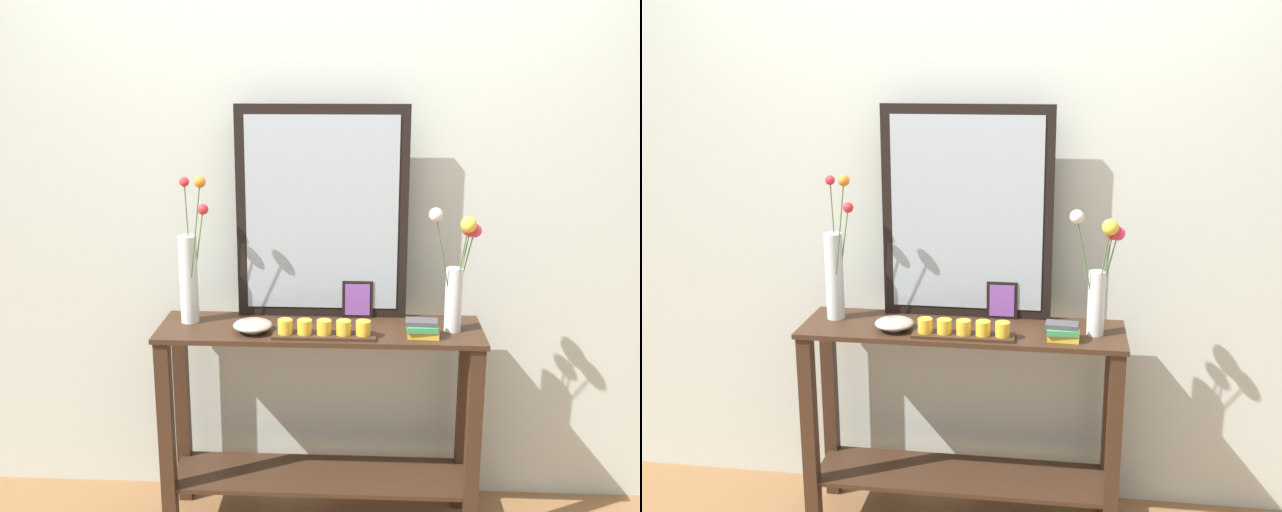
{
  "view_description": "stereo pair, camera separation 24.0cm",
  "coord_description": "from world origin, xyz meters",
  "views": [
    {
      "loc": [
        0.15,
        -2.77,
        1.86
      ],
      "look_at": [
        0.0,
        0.0,
        1.15
      ],
      "focal_mm": 41.93,
      "sensor_mm": 36.0,
      "label": 1
    },
    {
      "loc": [
        0.39,
        -2.75,
        1.86
      ],
      "look_at": [
        0.0,
        0.0,
        1.15
      ],
      "focal_mm": 41.93,
      "sensor_mm": 36.0,
      "label": 2
    }
  ],
  "objects": [
    {
      "name": "wall_back",
      "position": [
        0.0,
        0.29,
        1.35
      ],
      "size": [
        6.4,
        0.08,
        2.7
      ],
      "primitive_type": "cube",
      "color": "beige",
      "rests_on": "ground"
    },
    {
      "name": "console_table",
      "position": [
        0.0,
        0.0,
        0.51
      ],
      "size": [
        1.27,
        0.35,
        0.86
      ],
      "color": "#382316",
      "rests_on": "ground"
    },
    {
      "name": "mirror_leaning",
      "position": [
        0.0,
        0.14,
        1.29
      ],
      "size": [
        0.68,
        0.03,
        0.86
      ],
      "color": "black",
      "rests_on": "console_table"
    },
    {
      "name": "tall_vase_left",
      "position": [
        -0.52,
        0.04,
        1.07
      ],
      "size": [
        0.13,
        0.13,
        0.6
      ],
      "color": "silver",
      "rests_on": "console_table"
    },
    {
      "name": "vase_right",
      "position": [
        0.53,
        -0.02,
        1.1
      ],
      "size": [
        0.21,
        0.12,
        0.5
      ],
      "color": "silver",
      "rests_on": "console_table"
    },
    {
      "name": "candle_tray",
      "position": [
        0.02,
        -0.11,
        0.89
      ],
      "size": [
        0.39,
        0.09,
        0.07
      ],
      "color": "#382316",
      "rests_on": "console_table"
    },
    {
      "name": "picture_frame_small",
      "position": [
        0.15,
        0.13,
        0.93
      ],
      "size": [
        0.12,
        0.01,
        0.15
      ],
      "color": "black",
      "rests_on": "console_table"
    },
    {
      "name": "decorative_bowl",
      "position": [
        -0.26,
        -0.07,
        0.88
      ],
      "size": [
        0.15,
        0.15,
        0.05
      ],
      "color": "#9E9389",
      "rests_on": "console_table"
    },
    {
      "name": "book_stack",
      "position": [
        0.39,
        -0.08,
        0.89
      ],
      "size": [
        0.13,
        0.1,
        0.07
      ],
      "color": "gold",
      "rests_on": "console_table"
    }
  ]
}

